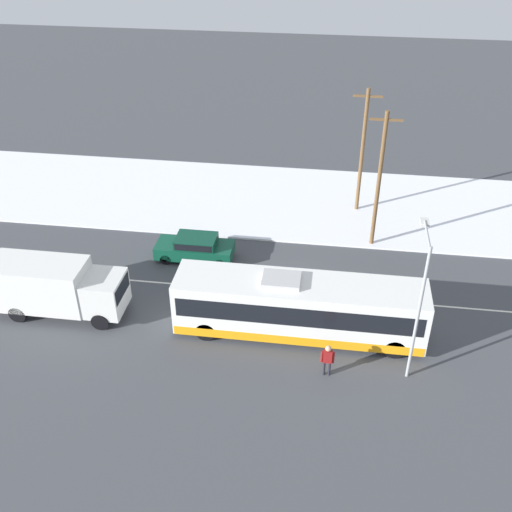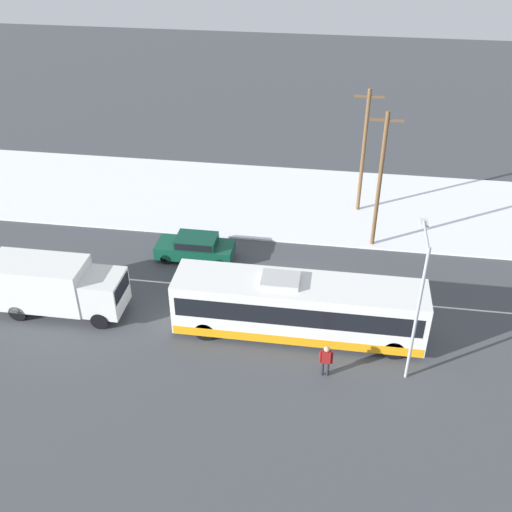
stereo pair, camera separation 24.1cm
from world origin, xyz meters
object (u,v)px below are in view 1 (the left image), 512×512
Objects in this scene: streetlamp at (420,290)px; utility_pole_roadside at (379,179)px; utility_pole_snowlot at (362,150)px; sedan_car at (195,247)px; city_bus at (299,307)px; pedestrian_at_stop at (328,357)px; box_truck at (55,286)px.

utility_pole_roadside is at bearing 97.35° from streetlamp.
utility_pole_snowlot is (-2.27, 14.87, -0.09)m from streetlamp.
streetlamp is at bearing -81.33° from utility_pole_snowlot.
sedan_car is 0.53× the size of utility_pole_roadside.
city_bus is 13.67m from utility_pole_snowlot.
city_bus is at bearing 138.18° from sedan_car.
pedestrian_at_stop is at bearing -94.86° from utility_pole_snowlot.
streetlamp reaches higher than city_bus.
utility_pole_roadside is (-1.37, 10.59, -0.02)m from streetlamp.
city_bus is 2.67× the size of sedan_car.
pedestrian_at_stop is 5.04m from streetlamp.
streetlamp is (3.61, 0.98, 3.38)m from pedestrian_at_stop.
pedestrian_at_stop is 0.25× the size of streetlamp.
box_truck reaches higher than pedestrian_at_stop.
utility_pole_roadside is at bearing 79.00° from pedestrian_at_stop.
streetlamp reaches higher than sedan_car.
sedan_car is 14.32m from streetlamp.
utility_pole_snowlot is at bearing 77.69° from city_bus.
pedestrian_at_stop is at bearing 132.99° from sedan_car.
sedan_car is at bearing -163.63° from utility_pole_roadside.
utility_pole_snowlot is (9.33, 7.28, 3.52)m from sedan_car.
city_bus is 3.19m from pedestrian_at_stop.
streetlamp reaches higher than box_truck.
city_bus is at bearing 0.33° from box_truck.
utility_pole_roadside is at bearing -78.10° from utility_pole_snowlot.
utility_pole_snowlot is at bearing -142.02° from sedan_car.
utility_pole_snowlot reaches higher than streetlamp.
utility_pole_snowlot is at bearing 85.14° from pedestrian_at_stop.
utility_pole_roadside reaches higher than streetlamp.
sedan_car is (5.83, 5.87, -0.81)m from box_truck.
pedestrian_at_stop is (13.81, -2.70, -0.58)m from box_truck.
sedan_car is (-6.48, 5.79, -0.76)m from city_bus.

